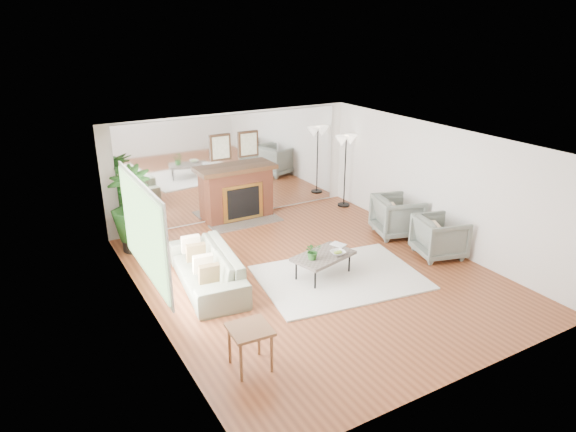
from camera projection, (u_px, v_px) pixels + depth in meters
ground at (314, 274)px, 9.58m from camera, size 7.00×7.00×0.00m
wall_left at (149, 246)px, 7.74m from camera, size 0.02×7.00×2.50m
wall_right at (438, 186)px, 10.53m from camera, size 0.02×7.00×2.50m
wall_back at (234, 166)px, 11.96m from camera, size 6.00×0.02×2.50m
mirror_panel at (235, 166)px, 11.95m from camera, size 5.40×0.04×2.40m
window_panel at (143, 230)px, 8.05m from camera, size 0.04×2.40×1.50m
fireplace at (239, 193)px, 11.99m from camera, size 1.85×0.83×2.05m
area_rug at (340, 277)px, 9.42m from camera, size 3.16×2.46×0.03m
coffee_table at (323, 256)px, 9.33m from camera, size 1.25×0.91×0.45m
sofa at (207, 268)px, 9.06m from camera, size 1.16×2.39×0.67m
armchair_back at (398, 216)px, 11.19m from camera, size 1.21×1.19×0.88m
armchair_front at (440, 237)px, 10.19m from camera, size 1.10×1.09×0.82m
side_table at (250, 334)px, 6.83m from camera, size 0.58×0.58×0.62m
potted_ficus at (131, 207)px, 10.27m from camera, size 1.08×1.08×1.76m
floor_lamp at (346, 146)px, 12.57m from camera, size 0.59×0.33×1.82m
tabletop_plant at (313, 251)px, 9.09m from camera, size 0.34×0.31×0.32m
fruit_bowl at (338, 253)px, 9.32m from camera, size 0.28×0.28×0.07m
book at (335, 246)px, 9.63m from camera, size 0.29×0.33×0.02m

